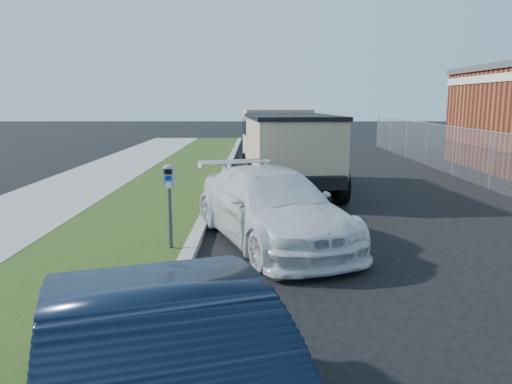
{
  "coord_description": "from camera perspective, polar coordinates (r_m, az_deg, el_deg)",
  "views": [
    {
      "loc": [
        -1.38,
        -8.63,
        2.77
      ],
      "look_at": [
        -1.4,
        1.0,
        1.0
      ],
      "focal_mm": 35.0,
      "sensor_mm": 36.0,
      "label": 1
    }
  ],
  "objects": [
    {
      "name": "chainlink_fence",
      "position": [
        17.35,
        25.38,
        4.43
      ],
      "size": [
        0.06,
        30.06,
        30.0
      ],
      "color": "slate",
      "rests_on": "ground"
    },
    {
      "name": "parking_meter",
      "position": [
        9.01,
        -9.88,
        0.47
      ],
      "size": [
        0.21,
        0.15,
        1.51
      ],
      "rotation": [
        0.0,
        0.0,
        0.01
      ],
      "color": "#3F4247",
      "rests_on": "ground"
    },
    {
      "name": "ground",
      "position": [
        9.16,
        8.85,
        -7.3
      ],
      "size": [
        120.0,
        120.0,
        0.0
      ],
      "primitive_type": "plane",
      "color": "black",
      "rests_on": "ground"
    },
    {
      "name": "streetside",
      "position": [
        11.74,
        -20.83,
        -3.59
      ],
      "size": [
        6.12,
        50.0,
        0.15
      ],
      "color": "gray",
      "rests_on": "ground"
    },
    {
      "name": "white_wagon",
      "position": [
        9.89,
        1.67,
        -1.56
      ],
      "size": [
        3.66,
        5.33,
        1.43
      ],
      "primitive_type": "imported",
      "rotation": [
        0.0,
        0.0,
        0.37
      ],
      "color": "silver",
      "rests_on": "ground"
    },
    {
      "name": "dump_truck",
      "position": [
        15.8,
        3.39,
        5.38
      ],
      "size": [
        3.07,
        6.51,
        2.47
      ],
      "rotation": [
        0.0,
        0.0,
        0.1
      ],
      "color": "black",
      "rests_on": "ground"
    }
  ]
}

